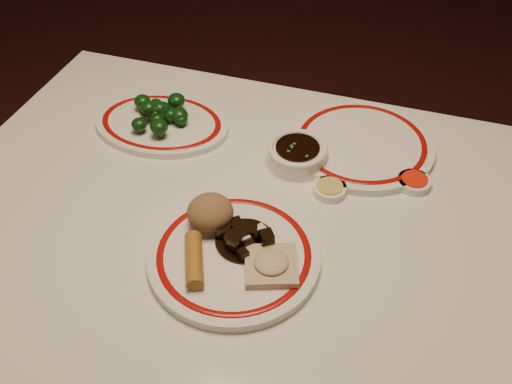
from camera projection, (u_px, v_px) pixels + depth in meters
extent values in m
cube|color=white|center=(247.00, 230.00, 1.04)|extent=(1.20, 0.90, 0.04)
cylinder|color=black|center=(118.00, 183.00, 1.69)|extent=(0.06, 0.06, 0.71)
cylinder|color=black|center=(498.00, 271.00, 1.45)|extent=(0.06, 0.06, 0.71)
cylinder|color=white|center=(234.00, 256.00, 0.96)|extent=(0.38, 0.38, 0.02)
torus|color=#930B07|center=(234.00, 253.00, 0.95)|extent=(0.33, 0.33, 0.00)
ellipsoid|color=#896141|center=(210.00, 212.00, 0.98)|extent=(0.08, 0.08, 0.06)
cylinder|color=#A26E28|center=(194.00, 260.00, 0.92)|extent=(0.07, 0.11, 0.03)
cube|color=#C3AC89|center=(271.00, 266.00, 0.92)|extent=(0.11, 0.11, 0.01)
ellipsoid|color=#C3AC89|center=(271.00, 262.00, 0.92)|extent=(0.06, 0.06, 0.02)
cylinder|color=black|center=(245.00, 241.00, 0.97)|extent=(0.10, 0.10, 0.00)
cube|color=black|center=(250.00, 231.00, 0.97)|extent=(0.03, 0.03, 0.02)
cube|color=black|center=(244.00, 234.00, 0.96)|extent=(0.03, 0.03, 0.02)
cube|color=black|center=(236.00, 225.00, 0.98)|extent=(0.03, 0.03, 0.02)
cube|color=black|center=(231.00, 237.00, 0.95)|extent=(0.02, 0.02, 0.02)
cube|color=black|center=(238.00, 233.00, 0.96)|extent=(0.02, 0.02, 0.02)
cube|color=black|center=(245.00, 225.00, 0.98)|extent=(0.02, 0.02, 0.02)
cube|color=black|center=(252.00, 232.00, 0.96)|extent=(0.02, 0.02, 0.02)
cube|color=black|center=(257.00, 234.00, 0.97)|extent=(0.02, 0.02, 0.02)
cube|color=black|center=(235.00, 242.00, 0.94)|extent=(0.03, 0.03, 0.02)
cube|color=black|center=(245.00, 234.00, 0.96)|extent=(0.03, 0.03, 0.02)
cube|color=black|center=(243.00, 254.00, 0.93)|extent=(0.02, 0.02, 0.02)
cube|color=black|center=(244.00, 235.00, 0.95)|extent=(0.03, 0.03, 0.02)
cube|color=black|center=(247.00, 242.00, 0.95)|extent=(0.03, 0.03, 0.02)
cube|color=black|center=(266.00, 237.00, 0.95)|extent=(0.03, 0.03, 0.02)
cube|color=black|center=(240.00, 242.00, 0.95)|extent=(0.03, 0.03, 0.02)
cube|color=black|center=(248.00, 239.00, 0.96)|extent=(0.02, 0.02, 0.02)
cube|color=black|center=(224.00, 231.00, 0.97)|extent=(0.02, 0.02, 0.02)
cube|color=beige|center=(244.00, 238.00, 0.95)|extent=(0.02, 0.02, 0.01)
cube|color=beige|center=(260.00, 230.00, 0.97)|extent=(0.02, 0.02, 0.01)
torus|color=#930B07|center=(161.00, 121.00, 1.23)|extent=(0.26, 0.26, 0.00)
cylinder|color=#23471C|center=(160.00, 119.00, 1.22)|extent=(0.01, 0.01, 0.01)
ellipsoid|color=#0D350F|center=(159.00, 113.00, 1.21)|extent=(0.03, 0.03, 0.02)
cylinder|color=#23471C|center=(149.00, 118.00, 1.22)|extent=(0.01, 0.01, 0.01)
ellipsoid|color=#0D350F|center=(147.00, 110.00, 1.21)|extent=(0.04, 0.04, 0.03)
cylinder|color=#23471C|center=(158.00, 124.00, 1.21)|extent=(0.01, 0.01, 0.01)
ellipsoid|color=#0D350F|center=(157.00, 119.00, 1.20)|extent=(0.03, 0.03, 0.02)
cylinder|color=#23471C|center=(171.00, 120.00, 1.22)|extent=(0.01, 0.01, 0.01)
ellipsoid|color=#0D350F|center=(171.00, 114.00, 1.21)|extent=(0.03, 0.03, 0.03)
cylinder|color=#23471C|center=(155.00, 117.00, 1.23)|extent=(0.01, 0.01, 0.01)
ellipsoid|color=#0D350F|center=(154.00, 111.00, 1.22)|extent=(0.03, 0.03, 0.03)
cylinder|color=#23471C|center=(180.00, 121.00, 1.22)|extent=(0.01, 0.01, 0.01)
ellipsoid|color=#0D350F|center=(179.00, 115.00, 1.21)|extent=(0.04, 0.04, 0.03)
cylinder|color=#23471C|center=(177.00, 108.00, 1.25)|extent=(0.01, 0.01, 0.02)
ellipsoid|color=#0D350F|center=(176.00, 100.00, 1.24)|extent=(0.04, 0.04, 0.03)
cylinder|color=#23471C|center=(140.00, 130.00, 1.19)|extent=(0.01, 0.01, 0.01)
ellipsoid|color=#0D350F|center=(139.00, 124.00, 1.18)|extent=(0.03, 0.03, 0.03)
cylinder|color=#23471C|center=(161.00, 120.00, 1.22)|extent=(0.01, 0.01, 0.01)
ellipsoid|color=#0D350F|center=(160.00, 113.00, 1.21)|extent=(0.03, 0.03, 0.03)
cylinder|color=#23471C|center=(157.00, 120.00, 1.22)|extent=(0.01, 0.01, 0.02)
ellipsoid|color=#0D350F|center=(156.00, 113.00, 1.21)|extent=(0.03, 0.03, 0.03)
cylinder|color=#23471C|center=(160.00, 134.00, 1.18)|extent=(0.01, 0.01, 0.02)
ellipsoid|color=#0D350F|center=(159.00, 127.00, 1.17)|extent=(0.04, 0.04, 0.03)
cylinder|color=#23471C|center=(161.00, 119.00, 1.22)|extent=(0.01, 0.01, 0.01)
ellipsoid|color=#0D350F|center=(160.00, 113.00, 1.21)|extent=(0.03, 0.03, 0.03)
cylinder|color=#23471C|center=(182.00, 124.00, 1.21)|extent=(0.01, 0.01, 0.01)
ellipsoid|color=#0D350F|center=(181.00, 119.00, 1.20)|extent=(0.03, 0.03, 0.02)
cylinder|color=#23471C|center=(143.00, 108.00, 1.25)|extent=(0.01, 0.01, 0.01)
ellipsoid|color=#0D350F|center=(142.00, 101.00, 1.24)|extent=(0.04, 0.04, 0.03)
cylinder|color=#23471C|center=(147.00, 111.00, 1.24)|extent=(0.01, 0.01, 0.01)
ellipsoid|color=#0D350F|center=(146.00, 106.00, 1.23)|extent=(0.03, 0.03, 0.02)
ellipsoid|color=#0D350F|center=(160.00, 108.00, 1.20)|extent=(0.03, 0.03, 0.03)
ellipsoid|color=#0D350F|center=(149.00, 108.00, 1.20)|extent=(0.04, 0.04, 0.03)
ellipsoid|color=#0D350F|center=(156.00, 104.00, 1.21)|extent=(0.03, 0.03, 0.02)
ellipsoid|color=#0D350F|center=(163.00, 108.00, 1.21)|extent=(0.03, 0.03, 0.03)
cylinder|color=white|center=(297.00, 156.00, 1.14)|extent=(0.12, 0.12, 0.04)
cylinder|color=black|center=(298.00, 147.00, 1.12)|extent=(0.09, 0.09, 0.00)
cylinder|color=white|center=(414.00, 183.00, 1.09)|extent=(0.06, 0.06, 0.02)
cylinder|color=red|center=(415.00, 179.00, 1.09)|extent=(0.05, 0.05, 0.00)
cylinder|color=white|center=(329.00, 190.00, 1.08)|extent=(0.06, 0.06, 0.02)
cylinder|color=#C3B150|center=(330.00, 186.00, 1.07)|extent=(0.05, 0.05, 0.00)
cylinder|color=white|center=(362.00, 145.00, 1.18)|extent=(0.31, 0.31, 0.02)
torus|color=#930B07|center=(362.00, 142.00, 1.17)|extent=(0.27, 0.27, 0.00)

